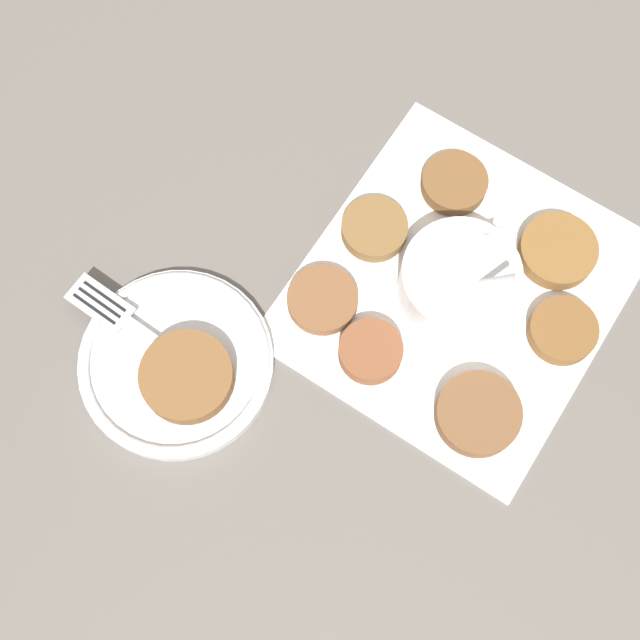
% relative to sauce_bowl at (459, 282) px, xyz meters
% --- Properties ---
extents(ground_plane, '(4.00, 4.00, 0.00)m').
position_rel_sauce_bowl_xyz_m(ground_plane, '(0.01, -0.03, -0.03)').
color(ground_plane, '#605B56').
extents(napkin, '(0.32, 0.30, 0.00)m').
position_rel_sauce_bowl_xyz_m(napkin, '(0.00, -0.00, -0.02)').
color(napkin, white).
rests_on(napkin, ground_plane).
extents(sauce_bowl, '(0.11, 0.10, 0.09)m').
position_rel_sauce_bowl_xyz_m(sauce_bowl, '(0.00, 0.00, 0.00)').
color(sauce_bowl, silver).
rests_on(sauce_bowl, napkin).
extents(fritter_0, '(0.06, 0.06, 0.02)m').
position_rel_sauce_bowl_xyz_m(fritter_0, '(0.08, 0.06, -0.01)').
color(fritter_0, brown).
rests_on(fritter_0, napkin).
extents(fritter_1, '(0.07, 0.07, 0.02)m').
position_rel_sauce_bowl_xyz_m(fritter_1, '(-0.08, -0.08, -0.01)').
color(fritter_1, brown).
rests_on(fritter_1, napkin).
extents(fritter_2, '(0.07, 0.07, 0.02)m').
position_rel_sauce_bowl_xyz_m(fritter_2, '(0.09, -0.05, -0.01)').
color(fritter_2, brown).
rests_on(fritter_2, napkin).
extents(fritter_3, '(0.06, 0.06, 0.02)m').
position_rel_sauce_bowl_xyz_m(fritter_3, '(-0.10, 0.02, -0.01)').
color(fritter_3, brown).
rests_on(fritter_3, napkin).
extents(fritter_4, '(0.06, 0.06, 0.02)m').
position_rel_sauce_bowl_xyz_m(fritter_4, '(0.03, -0.10, -0.01)').
color(fritter_4, brown).
rests_on(fritter_4, napkin).
extents(fritter_5, '(0.06, 0.06, 0.02)m').
position_rel_sauce_bowl_xyz_m(fritter_5, '(-0.00, 0.09, -0.01)').
color(fritter_5, brown).
rests_on(fritter_5, napkin).
extents(fritter_6, '(0.06, 0.06, 0.01)m').
position_rel_sauce_bowl_xyz_m(fritter_6, '(-0.09, 0.09, -0.02)').
color(fritter_6, brown).
rests_on(fritter_6, napkin).
extents(serving_plate, '(0.17, 0.17, 0.02)m').
position_rel_sauce_bowl_xyz_m(serving_plate, '(-0.21, 0.15, -0.02)').
color(serving_plate, silver).
rests_on(serving_plate, ground_plane).
extents(fritter_on_plate, '(0.08, 0.08, 0.02)m').
position_rel_sauce_bowl_xyz_m(fritter_on_plate, '(-0.22, 0.13, 0.00)').
color(fritter_on_plate, brown).
rests_on(fritter_on_plate, serving_plate).
extents(fork, '(0.03, 0.16, 0.00)m').
position_rel_sauce_bowl_xyz_m(fork, '(-0.21, 0.20, -0.00)').
color(fork, silver).
rests_on(fork, serving_plate).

